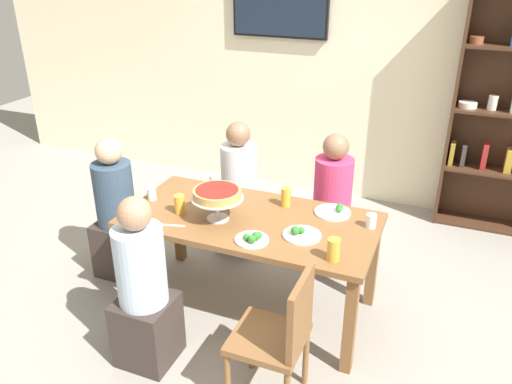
% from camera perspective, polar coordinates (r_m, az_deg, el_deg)
% --- Properties ---
extents(ground_plane, '(12.00, 12.00, 0.00)m').
position_cam_1_polar(ground_plane, '(3.90, -0.57, -12.48)').
color(ground_plane, gray).
extents(rear_partition, '(8.00, 0.12, 2.80)m').
position_cam_1_polar(rear_partition, '(5.27, 8.92, 14.20)').
color(rear_partition, beige).
rests_on(rear_partition, ground_plane).
extents(dining_table, '(1.72, 0.85, 0.74)m').
position_cam_1_polar(dining_table, '(3.54, -0.61, -4.16)').
color(dining_table, brown).
rests_on(dining_table, ground_plane).
extents(television, '(0.97, 0.05, 0.57)m').
position_cam_1_polar(television, '(5.28, 2.68, 19.85)').
color(television, black).
extents(diner_far_left, '(0.34, 0.34, 1.15)m').
position_cam_1_polar(diner_far_left, '(4.36, -1.88, -0.51)').
color(diner_far_left, '#382D28').
rests_on(diner_far_left, ground_plane).
extents(diner_near_left, '(0.34, 0.34, 1.15)m').
position_cam_1_polar(diner_near_left, '(3.26, -12.37, -11.08)').
color(diner_near_left, '#382D28').
rests_on(diner_near_left, ground_plane).
extents(diner_far_right, '(0.34, 0.34, 1.15)m').
position_cam_1_polar(diner_far_right, '(4.15, 8.35, -2.26)').
color(diner_far_right, '#382D28').
rests_on(diner_far_right, ground_plane).
extents(diner_head_west, '(0.34, 0.34, 1.15)m').
position_cam_1_polar(diner_head_west, '(4.17, -15.15, -2.79)').
color(diner_head_west, '#382D28').
rests_on(diner_head_west, ground_plane).
extents(chair_near_right, '(0.40, 0.40, 0.87)m').
position_cam_1_polar(chair_near_right, '(2.92, 2.70, -15.46)').
color(chair_near_right, brown).
rests_on(chair_near_right, ground_plane).
extents(deep_dish_pizza_stand, '(0.35, 0.35, 0.22)m').
position_cam_1_polar(deep_dish_pizza_stand, '(3.41, -4.34, -0.35)').
color(deep_dish_pizza_stand, silver).
rests_on(deep_dish_pizza_stand, dining_table).
extents(salad_plate_near_diner, '(0.22, 0.22, 0.07)m').
position_cam_1_polar(salad_plate_near_diner, '(3.21, -0.38, -5.19)').
color(salad_plate_near_diner, white).
rests_on(salad_plate_near_diner, dining_table).
extents(salad_plate_far_diner, '(0.25, 0.25, 0.07)m').
position_cam_1_polar(salad_plate_far_diner, '(3.29, 4.99, -4.67)').
color(salad_plate_far_diner, white).
rests_on(salad_plate_far_diner, dining_table).
extents(salad_plate_spare, '(0.25, 0.25, 0.07)m').
position_cam_1_polar(salad_plate_spare, '(3.59, 8.64, -2.16)').
color(salad_plate_spare, white).
rests_on(salad_plate_spare, dining_table).
extents(beer_glass_amber_tall, '(0.08, 0.08, 0.14)m').
position_cam_1_polar(beer_glass_amber_tall, '(3.04, 8.60, -6.35)').
color(beer_glass_amber_tall, gold).
rests_on(beer_glass_amber_tall, dining_table).
extents(beer_glass_amber_short, '(0.07, 0.07, 0.13)m').
position_cam_1_polar(beer_glass_amber_short, '(3.57, -8.48, -1.37)').
color(beer_glass_amber_short, gold).
rests_on(beer_glass_amber_short, dining_table).
extents(beer_glass_amber_spare, '(0.07, 0.07, 0.14)m').
position_cam_1_polar(beer_glass_amber_spare, '(3.63, 3.34, -0.56)').
color(beer_glass_amber_spare, gold).
rests_on(beer_glass_amber_spare, dining_table).
extents(water_glass_clear_near, '(0.07, 0.07, 0.09)m').
position_cam_1_polar(water_glass_clear_near, '(3.44, 12.67, -3.15)').
color(water_glass_clear_near, white).
rests_on(water_glass_clear_near, dining_table).
extents(water_glass_clear_far, '(0.08, 0.08, 0.12)m').
position_cam_1_polar(water_glass_clear_far, '(3.90, -4.63, 1.13)').
color(water_glass_clear_far, white).
rests_on(water_glass_clear_far, dining_table).
extents(water_glass_clear_spare, '(0.07, 0.07, 0.09)m').
position_cam_1_polar(water_glass_clear_spare, '(3.81, -11.51, -0.16)').
color(water_glass_clear_spare, white).
rests_on(water_glass_clear_spare, dining_table).
extents(cutlery_fork_near, '(0.18, 0.04, 0.00)m').
position_cam_1_polar(cutlery_fork_near, '(3.82, -2.92, -0.34)').
color(cutlery_fork_near, silver).
rests_on(cutlery_fork_near, dining_table).
extents(cutlery_knife_near, '(0.18, 0.06, 0.00)m').
position_cam_1_polar(cutlery_knife_near, '(3.44, -9.34, -3.68)').
color(cutlery_knife_near, silver).
rests_on(cutlery_knife_near, dining_table).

